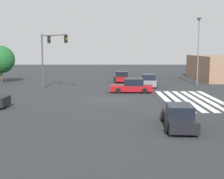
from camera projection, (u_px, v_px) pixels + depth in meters
The scene contains 9 objects.
ground_plane at pixel (112, 100), 29.89m from camera, with size 132.36×132.36×0.00m, color #2B2D30.
crosswalk_markings at pixel (191, 100), 29.90m from camera, with size 12.28×5.35×0.01m.
traffic_signal_mast at pixel (49, 50), 36.59m from camera, with size 3.68×3.68×6.65m.
car_0 at pixel (132, 86), 34.95m from camera, with size 2.26×4.73×1.55m.
car_3 at pixel (121, 77), 46.29m from camera, with size 4.63×2.28×1.54m.
car_4 at pixel (148, 81), 40.37m from camera, with size 4.84×2.30×1.61m.
car_5 at pixel (179, 117), 19.35m from camera, with size 5.00×2.22×1.48m.
street_light_pole_a at pixel (198, 46), 41.14m from camera, with size 0.80×0.36×8.88m.
tree_corner_a at pixel (1, 60), 44.51m from camera, with size 3.95×3.95×5.32m.
Camera 1 is at (-29.50, 0.07, 4.89)m, focal length 50.00 mm.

